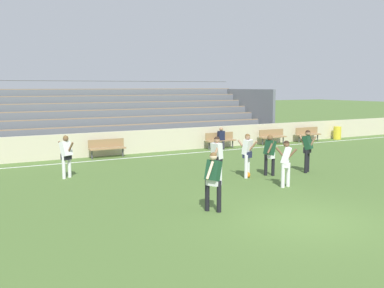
{
  "coord_description": "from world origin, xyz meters",
  "views": [
    {
      "loc": [
        -8.08,
        -8.53,
        3.47
      ],
      "look_at": [
        0.86,
        7.46,
        1.12
      ],
      "focal_mm": 42.22,
      "sensor_mm": 36.0,
      "label": 1
    }
  ],
  "objects_px": {
    "bench_far_right": "(107,147)",
    "player_white_pressing_high": "(286,160)",
    "spectator_seated": "(221,136)",
    "player_white_overlapping": "(66,153)",
    "bench_near_wall_gap": "(220,139)",
    "player_dark_challenging": "(213,176)",
    "soccer_ball": "(248,175)",
    "player_dark_wide_left": "(270,151)",
    "bench_near_bin": "(272,135)",
    "trash_bin": "(337,133)",
    "player_dark_trailing_run": "(307,147)",
    "bleacher_stand": "(111,116)",
    "bench_far_left": "(308,133)",
    "player_white_dropping_back": "(247,151)",
    "player_white_deep_cover": "(217,156)"
  },
  "relations": [
    {
      "from": "bleacher_stand",
      "to": "player_white_deep_cover",
      "type": "bearing_deg",
      "value": -92.12
    },
    {
      "from": "bench_near_bin",
      "to": "player_dark_challenging",
      "type": "bearing_deg",
      "value": -135.34
    },
    {
      "from": "bleacher_stand",
      "to": "player_white_overlapping",
      "type": "height_order",
      "value": "bleacher_stand"
    },
    {
      "from": "bench_near_bin",
      "to": "player_dark_wide_left",
      "type": "distance_m",
      "value": 9.67
    },
    {
      "from": "trash_bin",
      "to": "player_white_overlapping",
      "type": "relative_size",
      "value": 0.51
    },
    {
      "from": "bleacher_stand",
      "to": "trash_bin",
      "type": "bearing_deg",
      "value": -18.38
    },
    {
      "from": "bench_near_bin",
      "to": "player_white_overlapping",
      "type": "bearing_deg",
      "value": -162.99
    },
    {
      "from": "player_dark_wide_left",
      "to": "soccer_ball",
      "type": "height_order",
      "value": "player_dark_wide_left"
    },
    {
      "from": "bench_near_wall_gap",
      "to": "player_dark_challenging",
      "type": "height_order",
      "value": "player_dark_challenging"
    },
    {
      "from": "player_dark_challenging",
      "to": "player_white_dropping_back",
      "type": "height_order",
      "value": "player_white_dropping_back"
    },
    {
      "from": "bench_near_bin",
      "to": "spectator_seated",
      "type": "bearing_deg",
      "value": -178.2
    },
    {
      "from": "bench_far_right",
      "to": "player_white_deep_cover",
      "type": "xyz_separation_m",
      "value": [
        1.39,
        -7.82,
        0.49
      ]
    },
    {
      "from": "trash_bin",
      "to": "player_dark_wide_left",
      "type": "distance_m",
      "value": 13.83
    },
    {
      "from": "bench_far_right",
      "to": "player_dark_wide_left",
      "type": "xyz_separation_m",
      "value": [
        4.09,
        -7.41,
        0.41
      ]
    },
    {
      "from": "bleacher_stand",
      "to": "player_dark_challenging",
      "type": "height_order",
      "value": "bleacher_stand"
    },
    {
      "from": "bleacher_stand",
      "to": "player_dark_challenging",
      "type": "xyz_separation_m",
      "value": [
        -2.39,
        -15.32,
        -0.71
      ]
    },
    {
      "from": "trash_bin",
      "to": "player_white_overlapping",
      "type": "distance_m",
      "value": 19.13
    },
    {
      "from": "spectator_seated",
      "to": "player_white_overlapping",
      "type": "distance_m",
      "value": 10.31
    },
    {
      "from": "bleacher_stand",
      "to": "player_white_pressing_high",
      "type": "bearing_deg",
      "value": -84.12
    },
    {
      "from": "bench_far_right",
      "to": "bench_near_bin",
      "type": "bearing_deg",
      "value": 0.0
    },
    {
      "from": "bench_far_right",
      "to": "player_white_pressing_high",
      "type": "height_order",
      "value": "player_white_pressing_high"
    },
    {
      "from": "player_white_pressing_high",
      "to": "soccer_ball",
      "type": "distance_m",
      "value": 2.12
    },
    {
      "from": "bench_near_wall_gap",
      "to": "spectator_seated",
      "type": "height_order",
      "value": "spectator_seated"
    },
    {
      "from": "player_white_deep_cover",
      "to": "player_dark_challenging",
      "type": "xyz_separation_m",
      "value": [
        -1.93,
        -2.86,
        -0.04
      ]
    },
    {
      "from": "trash_bin",
      "to": "player_white_deep_cover",
      "type": "distance_m",
      "value": 16.36
    },
    {
      "from": "bench_near_wall_gap",
      "to": "player_white_deep_cover",
      "type": "height_order",
      "value": "player_white_deep_cover"
    },
    {
      "from": "bench_far_right",
      "to": "trash_bin",
      "type": "bearing_deg",
      "value": 0.09
    },
    {
      "from": "bleacher_stand",
      "to": "player_white_pressing_high",
      "type": "height_order",
      "value": "bleacher_stand"
    },
    {
      "from": "bench_near_bin",
      "to": "trash_bin",
      "type": "distance_m",
      "value": 5.46
    },
    {
      "from": "spectator_seated",
      "to": "player_white_overlapping",
      "type": "bearing_deg",
      "value": -157.59
    },
    {
      "from": "bench_far_right",
      "to": "player_white_deep_cover",
      "type": "height_order",
      "value": "player_white_deep_cover"
    },
    {
      "from": "trash_bin",
      "to": "player_white_dropping_back",
      "type": "xyz_separation_m",
      "value": [
        -12.62,
        -7.3,
        0.58
      ]
    },
    {
      "from": "bench_far_right",
      "to": "player_dark_challenging",
      "type": "distance_m",
      "value": 10.71
    },
    {
      "from": "player_dark_trailing_run",
      "to": "player_white_overlapping",
      "type": "relative_size",
      "value": 1.06
    },
    {
      "from": "bench_near_wall_gap",
      "to": "spectator_seated",
      "type": "bearing_deg",
      "value": -90.0
    },
    {
      "from": "spectator_seated",
      "to": "player_dark_challenging",
      "type": "bearing_deg",
      "value": -123.93
    },
    {
      "from": "bench_near_wall_gap",
      "to": "player_dark_wide_left",
      "type": "xyz_separation_m",
      "value": [
        -2.49,
        -7.41,
        0.41
      ]
    },
    {
      "from": "bench_near_wall_gap",
      "to": "player_white_dropping_back",
      "type": "bearing_deg",
      "value": -115.45
    },
    {
      "from": "player_white_dropping_back",
      "to": "bench_near_bin",
      "type": "bearing_deg",
      "value": 45.44
    },
    {
      "from": "bench_far_left",
      "to": "player_dark_trailing_run",
      "type": "relative_size",
      "value": 1.04
    },
    {
      "from": "player_dark_challenging",
      "to": "player_white_overlapping",
      "type": "distance_m",
      "value": 7.06
    },
    {
      "from": "spectator_seated",
      "to": "player_dark_trailing_run",
      "type": "height_order",
      "value": "player_dark_trailing_run"
    },
    {
      "from": "bench_far_right",
      "to": "bench_near_wall_gap",
      "type": "bearing_deg",
      "value": 0.0
    },
    {
      "from": "bench_far_left",
      "to": "trash_bin",
      "type": "relative_size",
      "value": 2.14
    },
    {
      "from": "player_white_pressing_high",
      "to": "soccer_ball",
      "type": "height_order",
      "value": "player_white_pressing_high"
    },
    {
      "from": "bench_far_right",
      "to": "player_dark_challenging",
      "type": "relative_size",
      "value": 1.08
    },
    {
      "from": "trash_bin",
      "to": "player_white_overlapping",
      "type": "bearing_deg",
      "value": -167.71
    },
    {
      "from": "player_dark_trailing_run",
      "to": "bench_near_wall_gap",
      "type": "bearing_deg",
      "value": 84.38
    },
    {
      "from": "player_white_pressing_high",
      "to": "player_dark_trailing_run",
      "type": "xyz_separation_m",
      "value": [
        2.54,
        1.64,
        0.07
      ]
    },
    {
      "from": "player_dark_wide_left",
      "to": "player_dark_challenging",
      "type": "relative_size",
      "value": 0.96
    }
  ]
}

